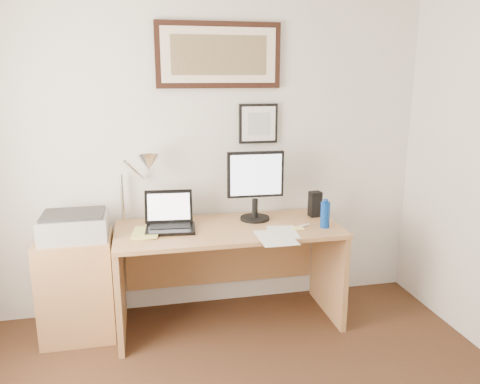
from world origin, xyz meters
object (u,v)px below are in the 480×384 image
object	(u,v)px
side_cabinet	(78,287)
book	(133,233)
water_bottle	(325,215)
printer	(74,226)
desk	(227,254)
lcd_monitor	(255,182)
laptop	(170,221)

from	to	relation	value
side_cabinet	book	xyz separation A→B (m)	(0.40, -0.07, 0.39)
water_bottle	printer	distance (m)	1.74
desk	lcd_monitor	xyz separation A→B (m)	(0.23, 0.04, 0.53)
book	printer	xyz separation A→B (m)	(-0.38, 0.07, 0.06)
side_cabinet	book	world-z (taller)	book
side_cabinet	lcd_monitor	distance (m)	1.47
desk	side_cabinet	bearing A→B (deg)	-178.11
printer	laptop	bearing A→B (deg)	0.67
desk	laptop	world-z (taller)	laptop
book	laptop	size ratio (longest dim) A/B	0.68
side_cabinet	lcd_monitor	size ratio (longest dim) A/B	1.40
desk	printer	size ratio (longest dim) A/B	3.64
book	printer	bearing A→B (deg)	170.03
side_cabinet	desk	distance (m)	1.08
side_cabinet	water_bottle	bearing A→B (deg)	-6.47
laptop	printer	xyz separation A→B (m)	(-0.64, -0.01, 0.01)
laptop	side_cabinet	bearing A→B (deg)	-179.68
side_cabinet	printer	bearing A→B (deg)	-14.92
water_bottle	printer	world-z (taller)	water_bottle
laptop	desk	bearing A→B (deg)	4.37
laptop	lcd_monitor	world-z (taller)	lcd_monitor
side_cabinet	lcd_monitor	bearing A→B (deg)	3.50
desk	laptop	size ratio (longest dim) A/B	4.45
laptop	printer	bearing A→B (deg)	-179.33
lcd_monitor	water_bottle	bearing A→B (deg)	-31.92
lcd_monitor	printer	xyz separation A→B (m)	(-1.28, -0.08, -0.22)
lcd_monitor	book	bearing A→B (deg)	-170.50
laptop	printer	distance (m)	0.64
desk	lcd_monitor	size ratio (longest dim) A/B	3.08
laptop	lcd_monitor	xyz separation A→B (m)	(0.64, 0.08, 0.23)
desk	book	bearing A→B (deg)	-171.00
water_bottle	lcd_monitor	distance (m)	0.56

